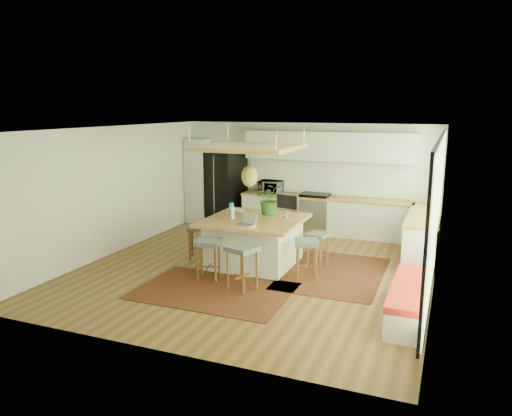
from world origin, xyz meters
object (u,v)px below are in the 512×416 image
at_px(stool_near_left, 208,260).
at_px(stool_right_front, 306,259).
at_px(stool_right_back, 318,247).
at_px(microwave, 271,185).
at_px(fridge, 225,190).
at_px(monitor, 287,204).
at_px(island_plant, 270,202).
at_px(stool_near_right, 242,270).
at_px(stool_left_side, 199,242).
at_px(laptop, 246,219).
at_px(island, 254,241).

xyz_separation_m(stool_near_left, stool_right_front, (1.64, 0.71, 0.00)).
relative_size(stool_right_back, microwave, 1.09).
relative_size(fridge, stool_right_back, 3.08).
bearing_deg(stool_right_front, monitor, 129.63).
relative_size(stool_right_front, stool_right_back, 1.13).
bearing_deg(island_plant, stool_near_right, -83.52).
height_order(stool_left_side, microwave, microwave).
bearing_deg(stool_right_front, island_plant, 138.95).
xyz_separation_m(stool_near_left, stool_near_right, (0.79, -0.28, 0.00)).
distance_m(stool_near_right, stool_right_front, 1.30).
bearing_deg(fridge, monitor, -26.25).
bearing_deg(stool_right_back, laptop, -137.31).
height_order(stool_near_right, laptop, laptop).
bearing_deg(laptop, stool_right_back, 61.96).
bearing_deg(laptop, island, 114.58).
relative_size(island, stool_left_side, 2.63).
bearing_deg(stool_near_left, stool_left_side, 126.47).
xyz_separation_m(fridge, stool_near_right, (2.37, -4.30, -0.57)).
relative_size(stool_right_front, monitor, 1.39).
bearing_deg(stool_right_back, monitor, -169.79).
bearing_deg(fridge, island_plant, -29.61).
bearing_deg(microwave, island_plant, -69.44).
xyz_separation_m(stool_near_left, microwave, (-0.27, 4.03, 0.77)).
height_order(laptop, microwave, microwave).
height_order(stool_right_front, stool_left_side, stool_right_front).
relative_size(stool_right_back, monitor, 1.23).
bearing_deg(microwave, stool_right_back, -51.00).
height_order(stool_left_side, island_plant, island_plant).
xyz_separation_m(fridge, island, (2.03, -2.90, -0.46)).
bearing_deg(stool_left_side, island, 4.31).
xyz_separation_m(stool_right_back, stool_left_side, (-2.39, -0.57, 0.00)).
bearing_deg(stool_right_front, laptop, -172.45).
bearing_deg(laptop, monitor, 80.87).
bearing_deg(island, stool_near_left, -111.96).
distance_m(stool_near_left, laptop, 1.02).
bearing_deg(stool_right_back, stool_near_right, -113.94).
relative_size(island, island_plant, 2.92).
relative_size(stool_right_back, stool_left_side, 0.91).
distance_m(island, stool_right_front, 1.27).
bearing_deg(island, fridge, 124.92).
distance_m(stool_right_front, microwave, 3.91).
xyz_separation_m(stool_right_front, island_plant, (-1.07, 0.93, 0.82)).
bearing_deg(island_plant, island, -103.56).
height_order(stool_near_left, stool_near_right, stool_near_right).
relative_size(stool_near_right, stool_right_front, 1.09).
height_order(island, stool_left_side, island).
bearing_deg(fridge, stool_near_right, -42.89).
xyz_separation_m(island, microwave, (-0.72, 2.91, 0.66)).
distance_m(stool_left_side, monitor, 2.00).
bearing_deg(island_plant, fridge, 132.15).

